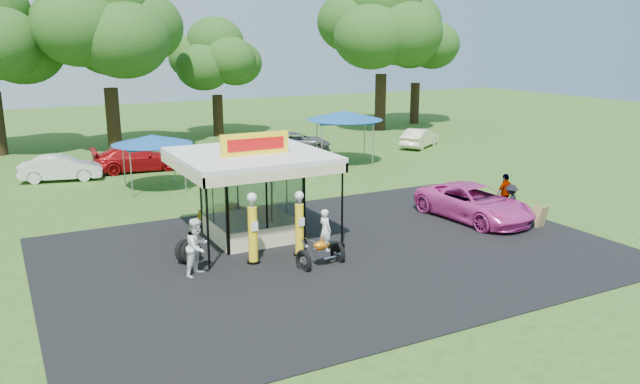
{
  "coord_description": "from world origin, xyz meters",
  "views": [
    {
      "loc": [
        -10.44,
        -16.63,
        7.52
      ],
      "look_at": [
        0.45,
        4.0,
        1.78
      ],
      "focal_mm": 35.0,
      "sensor_mm": 36.0,
      "label": 1
    }
  ],
  "objects_px": {
    "spectator_west": "(197,247)",
    "spectator_east_b": "(505,193)",
    "bg_car_e": "(419,138)",
    "kiosk_car": "(232,213)",
    "spectator_east_a": "(511,202)",
    "tent_east": "(344,116)",
    "bg_car_a": "(61,168)",
    "pink_sedan": "(474,203)",
    "tent_west": "(152,140)",
    "gas_station_kiosk": "(251,194)",
    "gas_pump_right": "(299,225)",
    "a_frame_sign": "(540,217)",
    "motorcycle": "(324,243)",
    "gas_pump_left": "(253,230)",
    "bg_car_b": "(137,158)",
    "bg_car_d": "(297,142)"
  },
  "relations": [
    {
      "from": "pink_sedan",
      "to": "bg_car_d",
      "type": "bearing_deg",
      "value": 83.25
    },
    {
      "from": "spectator_west",
      "to": "bg_car_e",
      "type": "relative_size",
      "value": 0.47
    },
    {
      "from": "tent_west",
      "to": "tent_east",
      "type": "distance_m",
      "value": 12.04
    },
    {
      "from": "bg_car_e",
      "to": "tent_west",
      "type": "distance_m",
      "value": 20.23
    },
    {
      "from": "motorcycle",
      "to": "bg_car_a",
      "type": "xyz_separation_m",
      "value": [
        -6.45,
        18.25,
        -0.1
      ]
    },
    {
      "from": "spectator_east_b",
      "to": "bg_car_d",
      "type": "height_order",
      "value": "spectator_east_b"
    },
    {
      "from": "spectator_east_a",
      "to": "bg_car_e",
      "type": "height_order",
      "value": "spectator_east_a"
    },
    {
      "from": "spectator_east_b",
      "to": "bg_car_a",
      "type": "bearing_deg",
      "value": -50.24
    },
    {
      "from": "spectator_west",
      "to": "spectator_east_b",
      "type": "relative_size",
      "value": 1.12
    },
    {
      "from": "spectator_east_a",
      "to": "tent_east",
      "type": "xyz_separation_m",
      "value": [
        -0.11,
        14.0,
        2.2
      ]
    },
    {
      "from": "pink_sedan",
      "to": "bg_car_e",
      "type": "bearing_deg",
      "value": 55.85
    },
    {
      "from": "kiosk_car",
      "to": "bg_car_a",
      "type": "height_order",
      "value": "bg_car_a"
    },
    {
      "from": "gas_pump_left",
      "to": "kiosk_car",
      "type": "height_order",
      "value": "gas_pump_left"
    },
    {
      "from": "spectator_west",
      "to": "spectator_east_b",
      "type": "xyz_separation_m",
      "value": [
        14.44,
        1.14,
        -0.1
      ]
    },
    {
      "from": "gas_pump_right",
      "to": "pink_sedan",
      "type": "height_order",
      "value": "gas_pump_right"
    },
    {
      "from": "spectator_east_a",
      "to": "bg_car_d",
      "type": "relative_size",
      "value": 0.33
    },
    {
      "from": "bg_car_b",
      "to": "kiosk_car",
      "type": "bearing_deg",
      "value": -171.12
    },
    {
      "from": "spectator_east_a",
      "to": "bg_car_b",
      "type": "bearing_deg",
      "value": -84.41
    },
    {
      "from": "motorcycle",
      "to": "gas_pump_right",
      "type": "bearing_deg",
      "value": 93.89
    },
    {
      "from": "pink_sedan",
      "to": "tent_east",
      "type": "xyz_separation_m",
      "value": [
        1.26,
        13.28,
        2.22
      ]
    },
    {
      "from": "motorcycle",
      "to": "pink_sedan",
      "type": "relative_size",
      "value": 0.38
    },
    {
      "from": "kiosk_car",
      "to": "spectator_west",
      "type": "xyz_separation_m",
      "value": [
        -3.01,
        -5.01,
        0.48
      ]
    },
    {
      "from": "spectator_east_b",
      "to": "spectator_west",
      "type": "bearing_deg",
      "value": -2.22
    },
    {
      "from": "a_frame_sign",
      "to": "bg_car_a",
      "type": "bearing_deg",
      "value": 121.08
    },
    {
      "from": "motorcycle",
      "to": "spectator_east_b",
      "type": "xyz_separation_m",
      "value": [
        10.39,
        2.27,
        0.06
      ]
    },
    {
      "from": "a_frame_sign",
      "to": "bg_car_e",
      "type": "xyz_separation_m",
      "value": [
        7.41,
        18.16,
        0.21
      ]
    },
    {
      "from": "bg_car_a",
      "to": "gas_pump_right",
      "type": "bearing_deg",
      "value": -147.62
    },
    {
      "from": "gas_station_kiosk",
      "to": "pink_sedan",
      "type": "xyz_separation_m",
      "value": [
        9.31,
        -2.04,
        -1.03
      ]
    },
    {
      "from": "gas_station_kiosk",
      "to": "pink_sedan",
      "type": "bearing_deg",
      "value": -12.36
    },
    {
      "from": "spectator_east_b",
      "to": "tent_east",
      "type": "relative_size",
      "value": 0.37
    },
    {
      "from": "gas_pump_right",
      "to": "tent_east",
      "type": "distance_m",
      "value": 17.14
    },
    {
      "from": "bg_car_a",
      "to": "gas_pump_left",
      "type": "bearing_deg",
      "value": -152.99
    },
    {
      "from": "pink_sedan",
      "to": "tent_west",
      "type": "xyz_separation_m",
      "value": [
        -10.7,
        11.96,
        1.8
      ]
    },
    {
      "from": "spectator_east_a",
      "to": "tent_west",
      "type": "distance_m",
      "value": 17.61
    },
    {
      "from": "gas_pump_right",
      "to": "spectator_east_b",
      "type": "distance_m",
      "value": 10.75
    },
    {
      "from": "motorcycle",
      "to": "spectator_west",
      "type": "distance_m",
      "value": 4.21
    },
    {
      "from": "gas_station_kiosk",
      "to": "tent_west",
      "type": "xyz_separation_m",
      "value": [
        -1.39,
        9.92,
        0.77
      ]
    },
    {
      "from": "a_frame_sign",
      "to": "tent_east",
      "type": "distance_m",
      "value": 15.65
    },
    {
      "from": "bg_car_b",
      "to": "bg_car_d",
      "type": "relative_size",
      "value": 1.11
    },
    {
      "from": "spectator_west",
      "to": "spectator_east_b",
      "type": "distance_m",
      "value": 14.49
    },
    {
      "from": "bg_car_d",
      "to": "bg_car_e",
      "type": "bearing_deg",
      "value": -87.47
    },
    {
      "from": "spectator_east_a",
      "to": "bg_car_e",
      "type": "bearing_deg",
      "value": -142.79
    },
    {
      "from": "spectator_east_b",
      "to": "tent_west",
      "type": "relative_size",
      "value": 0.43
    },
    {
      "from": "a_frame_sign",
      "to": "tent_east",
      "type": "relative_size",
      "value": 0.2
    },
    {
      "from": "spectator_east_a",
      "to": "bg_car_e",
      "type": "relative_size",
      "value": 0.38
    },
    {
      "from": "spectator_east_b",
      "to": "bg_car_b",
      "type": "height_order",
      "value": "spectator_east_b"
    },
    {
      "from": "gas_station_kiosk",
      "to": "bg_car_a",
      "type": "bearing_deg",
      "value": 110.69
    },
    {
      "from": "gas_station_kiosk",
      "to": "spectator_east_b",
      "type": "bearing_deg",
      "value": -8.26
    },
    {
      "from": "gas_pump_right",
      "to": "motorcycle",
      "type": "height_order",
      "value": "gas_pump_right"
    },
    {
      "from": "pink_sedan",
      "to": "spectator_east_b",
      "type": "relative_size",
      "value": 3.14
    }
  ]
}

